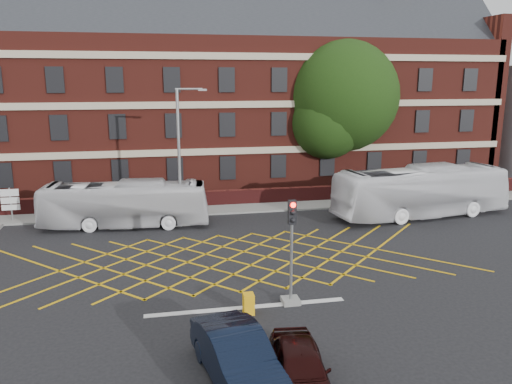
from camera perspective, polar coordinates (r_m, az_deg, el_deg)
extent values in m
plane|color=black|center=(23.42, -2.58, -9.40)|extent=(120.00, 120.00, 0.00)
cube|color=#5B1E17|center=(43.67, -7.06, 8.93)|extent=(50.00, 12.00, 12.00)
cube|color=black|center=(43.70, -7.28, 16.81)|extent=(51.00, 10.61, 10.61)
cube|color=#B7A88C|center=(37.57, -6.40, 9.88)|extent=(50.00, 0.18, 0.50)
cube|color=black|center=(37.69, -6.34, 7.60)|extent=(1.20, 0.14, 1.80)
cylinder|color=#B7A88C|center=(48.75, 15.61, 19.57)|extent=(3.60, 3.60, 6.00)
cube|color=#4B1414|center=(35.59, -5.74, -0.77)|extent=(56.00, 0.50, 1.10)
cube|color=slate|center=(34.74, -5.56, -1.94)|extent=(60.00, 3.00, 0.12)
cube|color=#CC990C|center=(25.27, -3.27, -7.70)|extent=(8.22, 8.22, 0.02)
cube|color=silver|center=(20.26, -1.05, -13.04)|extent=(8.00, 0.30, 0.02)
imported|color=silver|center=(31.41, -14.75, -1.35)|extent=(10.28, 3.29, 2.81)
imported|color=silver|center=(34.34, 18.36, 0.04)|extent=(12.20, 4.30, 3.33)
imported|color=black|center=(15.55, -2.11, -18.37)|extent=(2.57, 5.01, 1.57)
imported|color=black|center=(15.33, 5.07, -19.42)|extent=(2.01, 4.11, 1.35)
cylinder|color=black|center=(41.52, 9.61, 4.32)|extent=(0.90, 0.90, 5.75)
sphere|color=black|center=(41.11, 9.86, 10.75)|extent=(8.91, 8.91, 8.91)
sphere|color=black|center=(39.96, 8.13, 7.90)|extent=(5.79, 5.79, 5.79)
sphere|color=black|center=(42.48, 11.30, 8.61)|extent=(5.35, 5.35, 5.35)
cube|color=slate|center=(20.63, 3.98, -12.29)|extent=(0.70, 0.70, 0.20)
cylinder|color=gray|center=(19.99, 4.05, -8.00)|extent=(0.12, 0.12, 3.50)
cube|color=black|center=(19.36, 4.15, -2.32)|extent=(0.30, 0.25, 0.95)
sphere|color=#FF0C05|center=(19.15, 4.27, -1.50)|extent=(0.20, 0.20, 0.20)
cube|color=slate|center=(31.53, -8.52, -3.47)|extent=(1.00, 1.00, 0.20)
cylinder|color=gray|center=(30.66, -8.77, 3.80)|extent=(0.18, 0.18, 8.27)
cylinder|color=gray|center=(30.34, -7.69, 11.59)|extent=(1.60, 0.12, 0.12)
cube|color=gray|center=(30.40, -6.15, 11.53)|extent=(0.50, 0.20, 0.12)
cylinder|color=gray|center=(35.07, -26.21, -1.32)|extent=(0.10, 0.10, 2.20)
cube|color=silver|center=(34.82, -26.37, -0.07)|extent=(1.10, 0.06, 0.45)
cube|color=silver|center=(34.93, -26.29, -0.87)|extent=(1.10, 0.06, 0.40)
cube|color=silver|center=(35.02, -26.21, -1.59)|extent=(1.10, 0.06, 0.35)
cube|color=#E8A50D|center=(19.62, -0.86, -12.65)|extent=(0.41, 0.45, 0.81)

